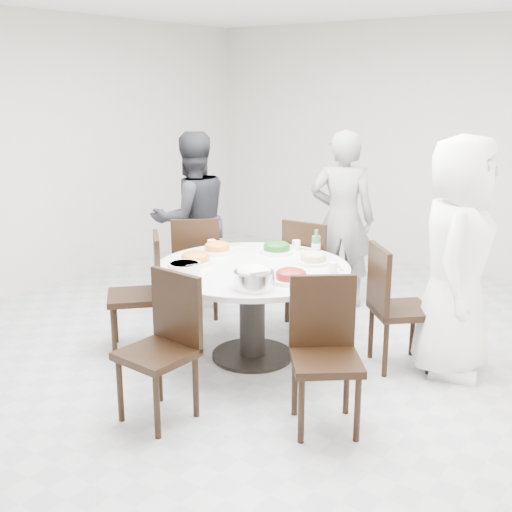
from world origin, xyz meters
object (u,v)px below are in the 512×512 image
Objects in this scene: chair_sw at (134,294)px; diner_right at (457,258)px; rice_bowl at (254,280)px; beverage_bottle at (316,244)px; chair_se at (326,358)px; dining_table at (252,312)px; chair_nw at (196,266)px; diner_middle at (342,219)px; chair_n at (313,270)px; chair_s at (156,351)px; soup_bowl at (184,268)px; diner_left at (192,219)px; chair_ne at (402,307)px.

diner_right is (2.19, 1.12, 0.41)m from chair_sw.
rice_bowl is 1.20× the size of beverage_bottle.
chair_se is 1.38m from diner_right.
rice_bowl is (-0.68, 0.17, 0.33)m from chair_se.
dining_table is 6.43× the size of beverage_bottle.
chair_nw is 4.07× the size of beverage_bottle.
diner_middle is at bearing 101.51° from rice_bowl.
beverage_bottle reaches higher than chair_n.
dining_table is 1.60m from diner_middle.
chair_n is at bearing 167.68° from chair_nw.
dining_table is at bearing 88.68° from chair_n.
chair_sw is (-0.85, -0.43, 0.10)m from dining_table.
chair_sw is 1.17m from chair_s.
diner_middle reaches higher than chair_n.
chair_n is at bearing 104.98° from rice_bowl.
chair_n is at bearing 68.59° from diner_middle.
soup_bowl is at bearing -178.78° from rice_bowl.
chair_n is 0.71m from beverage_bottle.
diner_right is at bearing 115.21° from diner_left.
soup_bowl is (-1.30, -0.98, 0.31)m from chair_ne.
chair_n is 3.40× the size of rice_bowl.
chair_sw is 2.14m from diner_middle.
chair_nw is (-1.99, -0.07, 0.00)m from chair_ne.
soup_bowl is (-1.31, 0.15, 0.31)m from chair_se.
diner_left is 1.97m from rice_bowl.
diner_left is at bearing 129.66° from soup_bowl.
chair_n and chair_sw have the same top height.
diner_middle is (-1.07, 2.12, 0.37)m from chair_se.
chair_nw is (-0.99, 0.47, 0.10)m from dining_table.
dining_table is 5.37× the size of rice_bowl.
beverage_bottle is at bearing 58.18° from soup_bowl.
soup_bowl is at bearing 75.87° from chair_n.
diner_left is (-2.61, 0.05, -0.05)m from diner_right.
rice_bowl is at bearing -86.34° from beverage_bottle.
beverage_bottle is (-0.06, 0.91, 0.06)m from rice_bowl.
chair_ne is 3.40× the size of rice_bowl.
soup_bowl is (-0.23, -1.96, -0.06)m from diner_middle.
chair_n reaches higher than soup_bowl.
chair_nw is at bearing 141.96° from chair_sw.
diner_right is at bearing 10.70° from beverage_bottle.
dining_table is 1.58× the size of chair_nw.
dining_table is at bearing 68.86° from diner_middle.
diner_middle is at bearing 46.60° from diner_right.
beverage_bottle is at bearing 118.67° from chair_n.
dining_table is 0.90× the size of diner_left.
chair_sw is at bearing 179.82° from soup_bowl.
chair_ne is 0.54× the size of diner_right.
chair_ne reaches higher than soup_bowl.
dining_table is at bearing 96.47° from chair_s.
chair_sw is 1.00× the size of chair_se.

